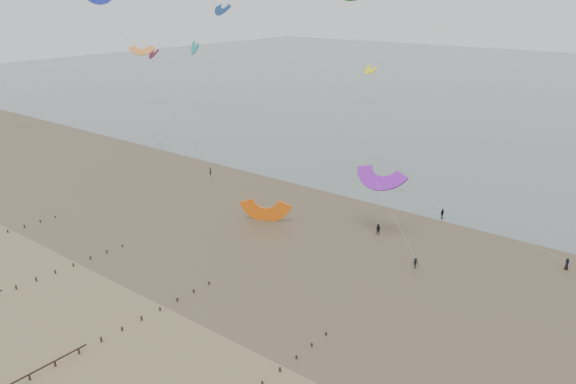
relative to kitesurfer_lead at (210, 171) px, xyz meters
name	(u,v)px	position (x,y,z in m)	size (l,w,h in m)	color
ground	(109,314)	(28.38, -43.79, -0.79)	(500.00, 500.00, 0.00)	brown
sea_and_shore	(273,217)	(24.30, -9.39, -0.78)	(500.00, 665.00, 0.03)	#475654
kitesurfer_lead	(210,171)	(0.00, 0.00, 0.00)	(0.58, 0.38, 1.59)	black
kitesurfers	(521,246)	(60.36, 2.56, 0.05)	(34.10, 23.43, 1.83)	black
grounded_kite	(266,221)	(24.29, -11.31, -0.79)	(7.13, 3.74, 5.44)	orange
kites_airborne	(426,41)	(22.45, 47.28, 23.74)	(230.19, 124.26, 42.90)	#EE572C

